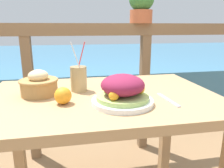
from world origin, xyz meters
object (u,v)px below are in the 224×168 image
at_px(salad_plate, 123,91).
at_px(potted_plant, 141,4).
at_px(drink_glass, 79,79).
at_px(bread_basket, 39,85).

height_order(salad_plate, potted_plant, potted_plant).
relative_size(drink_glass, bread_basket, 1.37).
xyz_separation_m(salad_plate, bread_basket, (-0.35, 0.19, -0.00)).
bearing_deg(salad_plate, potted_plant, 67.94).
relative_size(salad_plate, drink_glass, 1.06).
bearing_deg(drink_glass, potted_plant, 50.80).
distance_m(salad_plate, drink_glass, 0.28).
bearing_deg(salad_plate, drink_glass, 126.81).
relative_size(bread_basket, potted_plant, 0.64).
bearing_deg(drink_glass, salad_plate, -53.19).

